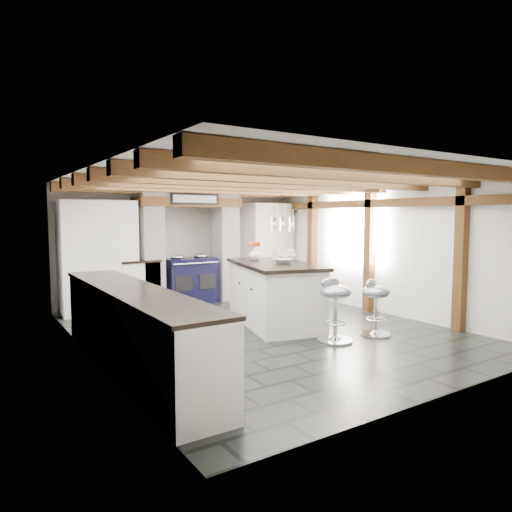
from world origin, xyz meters
TOP-DOWN VIEW (x-y plane):
  - ground at (0.00, 0.00)m, footprint 6.00×6.00m
  - room_shell at (-0.61, 1.42)m, footprint 6.00×6.03m
  - range_cooker at (0.00, 2.68)m, footprint 1.00×0.63m
  - kitchen_island at (0.37, 0.29)m, footprint 1.52×2.20m
  - bar_stool_near at (1.19, -1.08)m, footprint 0.50×0.50m
  - bar_stool_far at (0.48, -1.01)m, footprint 0.48×0.48m

SIDE VIEW (x-z plane):
  - ground at x=0.00m, z-range 0.00..0.00m
  - range_cooker at x=0.00m, z-range -0.03..0.96m
  - bar_stool_near at x=1.19m, z-range 0.10..0.91m
  - kitchen_island at x=0.37m, z-range -0.15..1.17m
  - bar_stool_far at x=0.48m, z-range 0.11..1.00m
  - room_shell at x=-0.61m, z-range -1.93..4.07m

